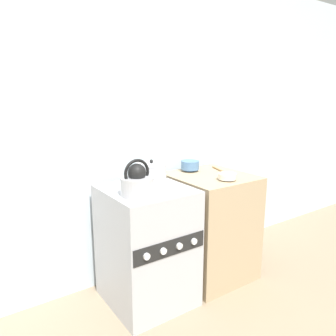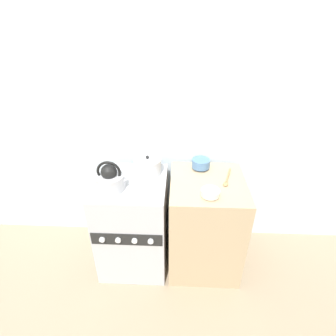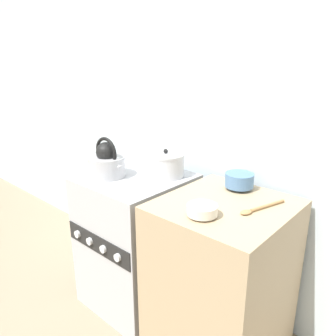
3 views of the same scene
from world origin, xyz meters
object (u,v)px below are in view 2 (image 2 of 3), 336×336
at_px(stove, 134,223).
at_px(kettle, 110,179).
at_px(small_ceramic_bowl, 210,193).
at_px(enamel_bowl, 201,163).
at_px(cooking_pot, 148,166).

bearing_deg(stove, kettle, -139.55).
height_order(stove, small_ceramic_bowl, small_ceramic_bowl).
relative_size(kettle, enamel_bowl, 1.73).
relative_size(stove, enamel_bowl, 5.65).
height_order(stove, enamel_bowl, enamel_bowl).
bearing_deg(stove, enamel_bowl, 21.95).
height_order(kettle, small_ceramic_bowl, kettle).
distance_m(kettle, small_ceramic_bowl, 0.75).
distance_m(stove, kettle, 0.54).
bearing_deg(cooking_pot, enamel_bowl, 12.40).
xyz_separation_m(stove, cooking_pot, (0.13, 0.13, 0.50)).
bearing_deg(kettle, enamel_bowl, 25.83).
relative_size(stove, kettle, 3.26).
xyz_separation_m(kettle, cooking_pot, (0.25, 0.24, -0.02)).
xyz_separation_m(cooking_pot, enamel_bowl, (0.44, 0.10, -0.02)).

